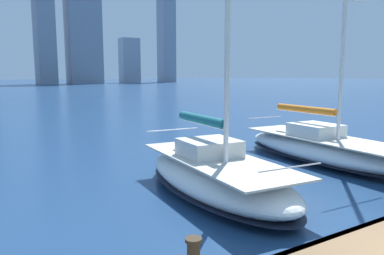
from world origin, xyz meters
TOP-DOWN VIEW (x-y plane):
  - sailboat_orange at (-6.99, -7.60)m, footprint 3.55×9.58m
  - sailboat_teal at (-0.10, -6.37)m, footprint 3.63×7.93m

SIDE VIEW (x-z plane):
  - sailboat_orange at x=-6.99m, z-range -4.82..6.09m
  - sailboat_teal at x=-0.10m, z-range -4.99..6.38m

